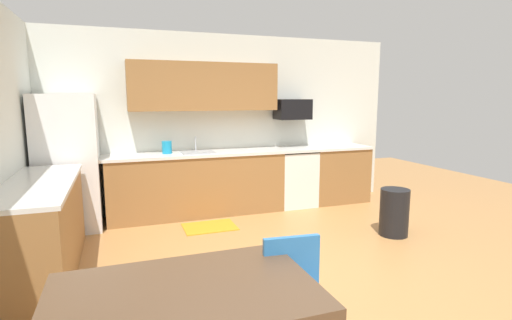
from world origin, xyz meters
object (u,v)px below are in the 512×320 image
(oven_range, at_px, (294,177))
(chair_near_table, at_px, (297,295))
(refrigerator, at_px, (68,163))
(microwave, at_px, (292,109))
(kettle, at_px, (167,148))
(dining_table, at_px, (185,300))
(trash_bin, at_px, (394,212))

(oven_range, xyz_separation_m, chair_near_table, (-1.66, -3.56, 0.05))
(refrigerator, bearing_deg, microwave, 3.12)
(microwave, xyz_separation_m, kettle, (-2.01, -0.05, -0.53))
(microwave, height_order, kettle, microwave)
(dining_table, height_order, chair_near_table, chair_near_table)
(refrigerator, relative_size, oven_range, 1.96)
(refrigerator, relative_size, trash_bin, 2.98)
(kettle, bearing_deg, refrigerator, -174.26)
(dining_table, distance_m, trash_bin, 3.60)
(oven_range, height_order, chair_near_table, oven_range)
(trash_bin, bearing_deg, dining_table, -146.26)
(refrigerator, relative_size, kettle, 8.93)
(refrigerator, height_order, dining_table, refrigerator)
(trash_bin, distance_m, kettle, 3.23)
(trash_bin, bearing_deg, chair_near_table, -140.77)
(refrigerator, xyz_separation_m, microwave, (3.30, 0.18, 0.66))
(trash_bin, bearing_deg, kettle, 145.58)
(dining_table, bearing_deg, refrigerator, 104.14)
(microwave, xyz_separation_m, trash_bin, (0.59, -1.83, -1.25))
(chair_near_table, bearing_deg, kettle, 95.58)
(dining_table, distance_m, chair_near_table, 0.77)
(microwave, relative_size, dining_table, 0.39)
(refrigerator, bearing_deg, oven_range, 1.39)
(chair_near_table, bearing_deg, refrigerator, 115.30)
(dining_table, height_order, kettle, kettle)
(refrigerator, distance_m, dining_table, 3.76)
(chair_near_table, xyz_separation_m, trash_bin, (2.25, 1.83, -0.20))
(refrigerator, xyz_separation_m, kettle, (1.29, 0.13, 0.13))
(microwave, bearing_deg, kettle, -178.57)
(refrigerator, distance_m, kettle, 1.31)
(refrigerator, distance_m, microwave, 3.37)
(oven_range, relative_size, microwave, 1.69)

